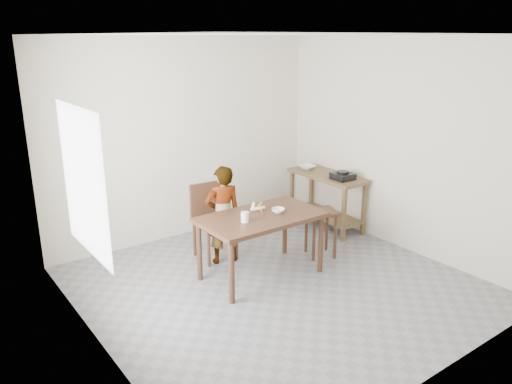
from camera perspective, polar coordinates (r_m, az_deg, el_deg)
floor at (r=5.74m, az=2.42°, el=-10.74°), size 4.00×4.00×0.04m
ceiling at (r=5.07m, az=2.83°, el=17.77°), size 4.00×4.00×0.04m
wall_back at (r=6.88m, az=-8.09°, el=6.02°), size 4.00×0.04×2.70m
wall_front at (r=3.96m, az=21.37°, el=-3.56°), size 4.00×0.04×2.70m
wall_left at (r=4.31m, az=-18.76°, el=-1.59°), size 0.04×4.00×2.70m
wall_right at (r=6.67m, az=16.28°, el=5.13°), size 0.04×4.00×2.70m
window_pane at (r=4.47m, az=-19.15°, el=1.03°), size 0.02×1.10×1.30m
dining_table at (r=5.78m, az=0.59°, el=-6.16°), size 1.40×0.80×0.75m
prep_counter at (r=7.33m, az=8.05°, el=-0.97°), size 0.50×1.20×0.80m
child at (r=6.06m, az=-3.80°, el=-2.63°), size 0.50×0.38×1.23m
dining_chair at (r=6.24m, az=-4.72°, el=-3.49°), size 0.48×0.48×0.94m
stool at (r=6.39m, az=7.40°, el=-4.66°), size 0.45×0.45×0.61m
glass_tumbler at (r=5.43m, az=-1.27°, el=-2.87°), size 0.10×0.10×0.11m
small_bowl at (r=5.73m, az=2.55°, el=-2.13°), size 0.19×0.19×0.05m
banana at (r=5.77m, az=0.21°, el=-1.85°), size 0.23×0.20×0.07m
serving_bowl at (r=7.44m, az=5.87°, el=2.84°), size 0.24×0.24×0.06m
gas_burner at (r=6.96m, az=9.89°, el=1.79°), size 0.28×0.28×0.09m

